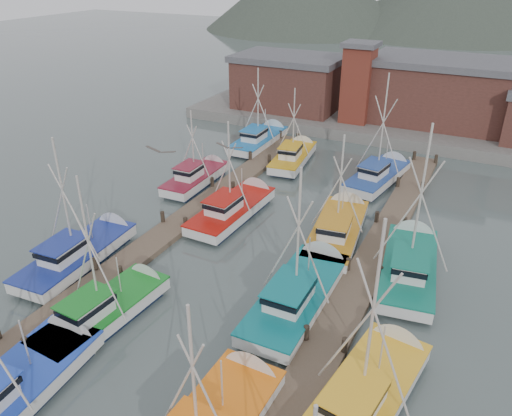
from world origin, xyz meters
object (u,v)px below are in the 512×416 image
at_px(lookout_tower, 358,82).
at_px(boat_12, 294,156).
at_px(boat_8, 235,208).
at_px(boat_4, 110,308).
at_px(boat_0, 13,389).

bearing_deg(lookout_tower, boat_12, -100.98).
xyz_separation_m(boat_8, boat_12, (-0.24, 12.20, -0.00)).
bearing_deg(boat_8, boat_4, -89.23).
bearing_deg(lookout_tower, boat_8, -94.90).
xyz_separation_m(lookout_tower, boat_8, (-2.07, -24.11, -4.87)).
relative_size(lookout_tower, boat_8, 0.90).
distance_m(boat_0, boat_4, 6.35).
bearing_deg(boat_8, lookout_tower, 87.04).
distance_m(boat_0, boat_8, 20.04).
relative_size(boat_0, boat_12, 1.20).
bearing_deg(boat_8, boat_12, 93.08).
height_order(lookout_tower, boat_12, lookout_tower).
height_order(boat_0, boat_8, boat_0).
relative_size(boat_0, boat_4, 1.11).
bearing_deg(boat_12, boat_8, -95.78).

